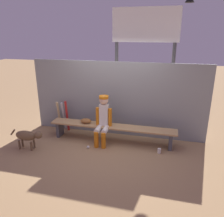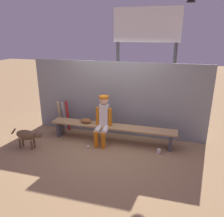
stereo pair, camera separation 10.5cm
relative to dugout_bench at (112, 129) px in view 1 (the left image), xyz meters
The scene contains 13 objects.
ground_plane 0.35m from the dugout_bench, ahead, with size 30.00×30.00×0.00m, color #9E7A51.
chainlink_fence 0.79m from the dugout_bench, 90.00° to the left, with size 4.60×0.03×1.95m, color gray.
dugout_bench is the anchor object (origin of this frame).
player_seated 0.37m from the dugout_bench, 152.60° to the right, with size 0.41×0.55×1.19m.
baseball_glove 0.70m from the dugout_bench, behind, with size 0.28×0.20×0.12m, color brown.
bat_aluminum_red 1.40m from the dugout_bench, 166.51° to the left, with size 0.06×0.06×0.89m, color #B22323.
bat_aluminum_silver 1.52m from the dugout_bench, 166.35° to the left, with size 0.06×0.06×0.84m, color #B7B7BC.
bat_wood_natural 1.70m from the dugout_bench, 166.22° to the left, with size 0.06×0.06×0.84m, color tan.
baseball 0.75m from the dugout_bench, 132.98° to the right, with size 0.07×0.07×0.07m, color white.
cup_on_ground 1.27m from the dugout_bench, 13.77° to the right, with size 0.08×0.08×0.11m, color silver.
cup_on_bench 0.38m from the dugout_bench, behind, with size 0.08×0.08×0.11m, color silver.
scoreboard 2.77m from the dugout_bench, 70.31° to the left, with size 2.16×0.27×3.54m.
dog 2.01m from the dugout_bench, 154.85° to the right, with size 0.84×0.20×0.49m.
Camera 1 is at (1.27, -5.01, 2.66)m, focal length 36.19 mm.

